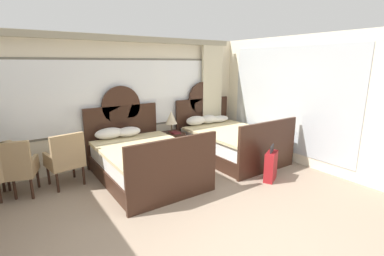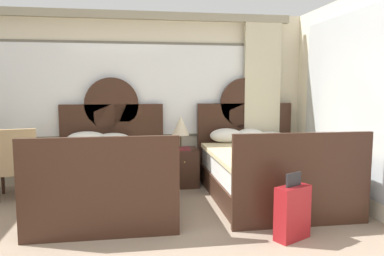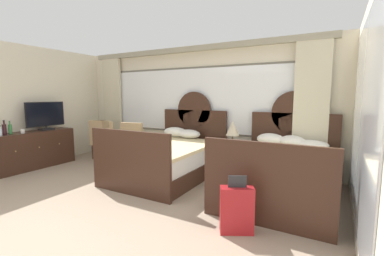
# 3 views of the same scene
# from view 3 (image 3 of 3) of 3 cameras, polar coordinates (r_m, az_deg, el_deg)

# --- Properties ---
(ground_plane) EXTENTS (24.00, 24.00, 0.00)m
(ground_plane) POSITION_cam_3_polar(r_m,az_deg,el_deg) (3.62, -32.80, -20.14)
(ground_plane) COLOR gray
(wall_back_window) EXTENTS (6.32, 0.22, 2.70)m
(wall_back_window) POSITION_cam_3_polar(r_m,az_deg,el_deg) (6.08, 0.42, 5.39)
(wall_back_window) COLOR beige
(wall_back_window) RESTS_ON ground_plane
(wall_left) EXTENTS (0.07, 4.48, 2.70)m
(wall_left) POSITION_cam_3_polar(r_m,az_deg,el_deg) (6.85, -34.18, 3.85)
(wall_left) COLOR beige
(wall_left) RESTS_ON ground_plane
(wall_right_mirror) EXTENTS (0.08, 4.48, 2.70)m
(wall_right_mirror) POSITION_cam_3_polar(r_m,az_deg,el_deg) (3.14, 34.11, 1.50)
(wall_right_mirror) COLOR beige
(wall_right_mirror) RESTS_ON ground_plane
(bed_near_window) EXTENTS (1.58, 2.22, 1.68)m
(bed_near_window) POSITION_cam_3_polar(r_m,az_deg,el_deg) (5.22, -5.07, -6.40)
(bed_near_window) COLOR #382116
(bed_near_window) RESTS_ON ground_plane
(bed_near_mirror) EXTENTS (1.58, 2.22, 1.68)m
(bed_near_mirror) POSITION_cam_3_polar(r_m,az_deg,el_deg) (4.43, 18.99, -9.15)
(bed_near_mirror) COLOR #382116
(bed_near_mirror) RESTS_ON ground_plane
(nightstand_between_beds) EXTENTS (0.45, 0.48, 0.58)m
(nightstand_between_beds) POSITION_cam_3_polar(r_m,az_deg,el_deg) (5.42, 9.08, -6.88)
(nightstand_between_beds) COLOR #382116
(nightstand_between_beds) RESTS_ON ground_plane
(table_lamp_on_nightstand) EXTENTS (0.27, 0.27, 0.51)m
(table_lamp_on_nightstand) POSITION_cam_3_polar(r_m,az_deg,el_deg) (5.29, 8.83, -0.11)
(table_lamp_on_nightstand) COLOR brown
(table_lamp_on_nightstand) RESTS_ON nightstand_between_beds
(book_on_nightstand) EXTENTS (0.18, 0.26, 0.03)m
(book_on_nightstand) POSITION_cam_3_polar(r_m,az_deg,el_deg) (5.26, 8.89, -3.85)
(book_on_nightstand) COLOR maroon
(book_on_nightstand) RESTS_ON nightstand_between_beds
(dresser_minibar) EXTENTS (0.52, 1.72, 0.81)m
(dresser_minibar) POSITION_cam_3_polar(r_m,az_deg,el_deg) (6.77, -31.39, -4.07)
(dresser_minibar) COLOR #382116
(dresser_minibar) RESTS_ON ground_plane
(tv_flatscreen) EXTENTS (0.20, 0.88, 0.64)m
(tv_flatscreen) POSITION_cam_3_polar(r_m,az_deg,el_deg) (6.82, -29.26, 2.35)
(tv_flatscreen) COLOR black
(tv_flatscreen) RESTS_ON dresser_minibar
(bottle_water_clear) EXTENTS (0.05, 0.05, 0.20)m
(bottle_water_clear) POSITION_cam_3_polar(r_m,az_deg,el_deg) (6.32, -36.24, -0.68)
(bottle_water_clear) COLOR silver
(bottle_water_clear) RESTS_ON dresser_minibar
(bottle_wine_dark) EXTENTS (0.08, 0.08, 0.30)m
(bottle_wine_dark) POSITION_cam_3_polar(r_m,az_deg,el_deg) (6.42, -35.67, -0.20)
(bottle_wine_dark) COLOR black
(bottle_wine_dark) RESTS_ON dresser_minibar
(bottle_soda_green) EXTENTS (0.07, 0.07, 0.27)m
(bottle_soda_green) POSITION_cam_3_polar(r_m,az_deg,el_deg) (6.53, -34.84, -0.13)
(bottle_soda_green) COLOR #337A3D
(bottle_soda_green) RESTS_ON dresser_minibar
(cup_on_dresser) EXTENTS (0.11, 0.08, 0.08)m
(cup_on_dresser) POSITION_cam_3_polar(r_m,az_deg,el_deg) (6.51, -32.93, -0.59)
(cup_on_dresser) COLOR white
(cup_on_dresser) RESTS_ON dresser_minibar
(armchair_by_window_left) EXTENTS (0.64, 0.64, 0.98)m
(armchair_by_window_left) POSITION_cam_3_polar(r_m,az_deg,el_deg) (6.30, -12.26, -2.84)
(armchair_by_window_left) COLOR tan
(armchair_by_window_left) RESTS_ON ground_plane
(armchair_by_window_centre) EXTENTS (0.68, 0.68, 0.98)m
(armchair_by_window_centre) POSITION_cam_3_polar(r_m,az_deg,el_deg) (6.81, -16.99, -2.25)
(armchair_by_window_centre) COLOR tan
(armchair_by_window_centre) RESTS_ON ground_plane
(armchair_by_window_right) EXTENTS (0.70, 0.70, 0.98)m
(armchair_by_window_right) POSITION_cam_3_polar(r_m,az_deg,el_deg) (7.04, -18.75, -2.02)
(armchair_by_window_right) COLOR tan
(armchair_by_window_right) RESTS_ON ground_plane
(suitcase_on_floor) EXTENTS (0.42, 0.32, 0.68)m
(suitcase_on_floor) POSITION_cam_3_polar(r_m,az_deg,el_deg) (3.21, 9.71, -17.11)
(suitcase_on_floor) COLOR maroon
(suitcase_on_floor) RESTS_ON ground_plane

